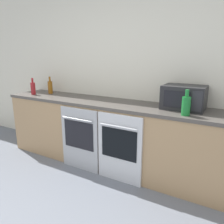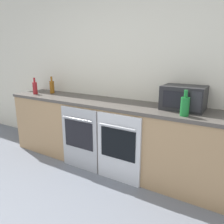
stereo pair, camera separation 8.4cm
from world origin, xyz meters
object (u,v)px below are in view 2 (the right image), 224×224
at_px(oven_left, 79,139).
at_px(microwave, 184,98).
at_px(oven_right, 118,148).
at_px(bottle_red, 35,88).
at_px(bottle_green, 185,106).
at_px(bottle_amber, 52,87).

bearing_deg(oven_left, microwave, 18.45).
relative_size(oven_right, microwave, 1.82).
height_order(microwave, bottle_red, microwave).
xyz_separation_m(microwave, bottle_green, (0.08, -0.28, -0.03)).
height_order(bottle_amber, bottle_green, bottle_amber).
relative_size(bottle_green, bottle_red, 1.03).
distance_m(microwave, bottle_green, 0.29).
bearing_deg(bottle_red, oven_left, -10.66).
xyz_separation_m(microwave, bottle_red, (-2.27, -0.21, -0.03)).
height_order(oven_right, bottle_amber, bottle_amber).
bearing_deg(bottle_green, oven_right, -169.61).
distance_m(oven_right, bottle_amber, 1.64).
distance_m(oven_right, bottle_green, 0.92).
bearing_deg(oven_left, bottle_red, 169.34).
bearing_deg(bottle_red, oven_right, -6.82).
bearing_deg(microwave, bottle_green, -73.26).
distance_m(bottle_amber, bottle_green, 2.20).
bearing_deg(oven_right, bottle_red, 173.18).
relative_size(oven_left, microwave, 1.82).
xyz_separation_m(microwave, bottle_amber, (-2.10, -0.01, -0.03)).
relative_size(bottle_amber, bottle_green, 1.01).
bearing_deg(microwave, oven_right, -146.65).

